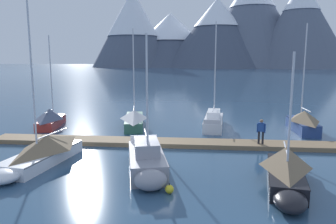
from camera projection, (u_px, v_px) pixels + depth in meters
name	position (u px, v px, depth m)	size (l,w,h in m)	color
ground_plane	(153.00, 162.00, 18.69)	(700.00, 700.00, 0.00)	#2D4C6B
mountain_west_summit	(133.00, 26.00, 234.20)	(60.04, 60.04, 55.18)	#4C566B
mountain_central_massif	(170.00, 38.00, 248.81)	(85.03, 85.03, 40.77)	#424C60
mountain_shoulder_ridge	(217.00, 32.00, 225.98)	(76.67, 76.67, 48.08)	#424C60
mountain_east_summit	(252.00, 18.00, 232.63)	(82.89, 82.89, 68.24)	slate
mountain_rear_spur	(300.00, 23.00, 211.71)	(65.82, 65.82, 56.59)	slate
dock	(164.00, 143.00, 22.57)	(24.82, 3.13, 0.30)	#846B4C
sailboat_nearest_berth	(52.00, 118.00, 28.57)	(2.68, 6.18, 7.98)	#B2332D
sailboat_second_berth	(41.00, 151.00, 18.35)	(2.55, 6.94, 9.20)	white
sailboat_mid_dock_port	(134.00, 118.00, 28.69)	(3.03, 7.22, 8.61)	#336B56
sailboat_mid_dock_starboard	(147.00, 161.00, 16.93)	(3.22, 6.15, 7.18)	#93939E
sailboat_far_berth	(214.00, 120.00, 28.48)	(1.77, 6.66, 9.15)	silver
sailboat_outer_slip	(286.00, 169.00, 15.22)	(2.37, 6.42, 6.27)	black
sailboat_end_of_dock	(302.00, 121.00, 26.61)	(1.86, 5.72, 8.79)	navy
person_on_dock	(261.00, 130.00, 21.47)	(0.57, 0.33, 1.69)	#232328
mooring_buoy_channel_marker	(169.00, 189.00, 14.37)	(0.40, 0.40, 0.48)	yellow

